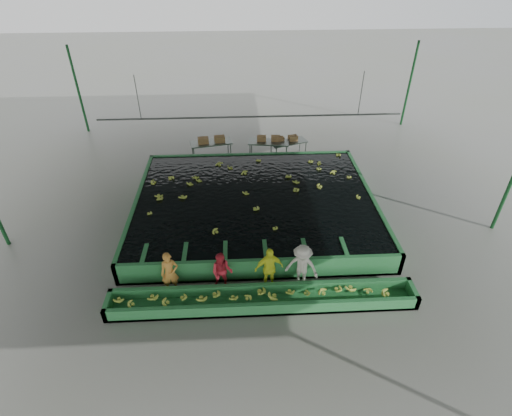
{
  "coord_description": "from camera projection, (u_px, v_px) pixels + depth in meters",
  "views": [
    {
      "loc": [
        -0.69,
        -12.47,
        10.05
      ],
      "look_at": [
        0.0,
        0.5,
        1.0
      ],
      "focal_mm": 28.0,
      "sensor_mm": 36.0,
      "label": 1
    }
  ],
  "objects": [
    {
      "name": "packing_table_right",
      "position": [
        288.0,
        149.0,
        21.37
      ],
      "size": [
        2.07,
        1.36,
        0.88
      ],
      "primitive_type": null,
      "rotation": [
        0.0,
        0.0,
        0.33
      ],
      "color": "#59605B",
      "rests_on": "ground"
    },
    {
      "name": "worker_d",
      "position": [
        302.0,
        267.0,
        13.26
      ],
      "size": [
        1.27,
        0.99,
        1.72
      ],
      "primitive_type": "imported",
      "rotation": [
        0.0,
        0.0,
        -0.36
      ],
      "color": "beige",
      "rests_on": "ground"
    },
    {
      "name": "floating_bananas",
      "position": [
        254.0,
        187.0,
        17.39
      ],
      "size": [
        8.71,
        5.94,
        0.12
      ],
      "primitive_type": null,
      "color": "#B3C842",
      "rests_on": "tank_water"
    },
    {
      "name": "rail_hanger_right",
      "position": [
        361.0,
        94.0,
        18.02
      ],
      "size": [
        0.04,
        0.04,
        2.0
      ],
      "primitive_type": "cylinder",
      "color": "#59605B",
      "rests_on": "shed_roof"
    },
    {
      "name": "rail_hanger_left",
      "position": [
        138.0,
        98.0,
        17.59
      ],
      "size": [
        0.04,
        0.04,
        2.0
      ],
      "primitive_type": "cylinder",
      "color": "#59605B",
      "rests_on": "shed_roof"
    },
    {
      "name": "box_stack_left",
      "position": [
        212.0,
        142.0,
        20.8
      ],
      "size": [
        1.43,
        0.61,
        0.3
      ],
      "primitive_type": null,
      "rotation": [
        0.0,
        0.0,
        0.16
      ],
      "color": "olive",
      "rests_on": "packing_table_left"
    },
    {
      "name": "shed_roof",
      "position": [
        257.0,
        117.0,
        13.14
      ],
      "size": [
        20.0,
        22.0,
        0.04
      ],
      "primitive_type": "cube",
      "color": "gray",
      "rests_on": "shed_posts"
    },
    {
      "name": "box_stack_right",
      "position": [
        286.0,
        141.0,
        21.16
      ],
      "size": [
        1.27,
        0.59,
        0.26
      ],
      "primitive_type": null,
      "rotation": [
        0.0,
        0.0,
        0.21
      ],
      "color": "olive",
      "rests_on": "packing_table_right"
    },
    {
      "name": "packing_table_left",
      "position": [
        212.0,
        150.0,
        21.11
      ],
      "size": [
        2.27,
        1.27,
        0.97
      ],
      "primitive_type": null,
      "rotation": [
        0.0,
        0.0,
        0.2
      ],
      "color": "#59605B",
      "rests_on": "ground"
    },
    {
      "name": "tank_water",
      "position": [
        255.0,
        197.0,
        16.74
      ],
      "size": [
        9.7,
        7.7,
        0.0
      ],
      "primitive_type": "cube",
      "color": "black",
      "rests_on": "flotation_tank"
    },
    {
      "name": "ground",
      "position": [
        257.0,
        236.0,
        15.99
      ],
      "size": [
        80.0,
        80.0,
        0.0
      ],
      "primitive_type": "plane",
      "color": "slate",
      "rests_on": "ground"
    },
    {
      "name": "packing_table_mid",
      "position": [
        269.0,
        150.0,
        21.19
      ],
      "size": [
        2.22,
        1.16,
        0.96
      ],
      "primitive_type": null,
      "rotation": [
        0.0,
        0.0,
        -0.15
      ],
      "color": "#59605B",
      "rests_on": "ground"
    },
    {
      "name": "box_stack_mid",
      "position": [
        269.0,
        141.0,
        21.0
      ],
      "size": [
        1.23,
        0.39,
        0.26
      ],
      "primitive_type": null,
      "rotation": [
        0.0,
        0.0,
        -0.04
      ],
      "color": "olive",
      "rests_on": "packing_table_mid"
    },
    {
      "name": "sorting_trough",
      "position": [
        263.0,
        299.0,
        12.9
      ],
      "size": [
        10.0,
        1.0,
        0.5
      ],
      "primitive_type": null,
      "color": "#2A783C",
      "rests_on": "ground"
    },
    {
      "name": "shed_posts",
      "position": [
        257.0,
        182.0,
        14.56
      ],
      "size": [
        20.0,
        22.0,
        5.0
      ],
      "primitive_type": null,
      "color": "#175123",
      "rests_on": "ground"
    },
    {
      "name": "flotation_tank",
      "position": [
        255.0,
        205.0,
        16.96
      ],
      "size": [
        10.0,
        8.0,
        0.9
      ],
      "primitive_type": null,
      "color": "#2A783C",
      "rests_on": "ground"
    },
    {
      "name": "worker_b",
      "position": [
        222.0,
        272.0,
        13.21
      ],
      "size": [
        0.81,
        0.67,
        1.5
      ],
      "primitive_type": "imported",
      "rotation": [
        0.0,
        0.0,
        -0.15
      ],
      "color": "red",
      "rests_on": "ground"
    },
    {
      "name": "trough_bananas",
      "position": [
        263.0,
        296.0,
        12.81
      ],
      "size": [
        8.67,
        0.58,
        0.12
      ],
      "primitive_type": null,
      "color": "#B3C842",
      "rests_on": "sorting_trough"
    },
    {
      "name": "worker_a",
      "position": [
        170.0,
        273.0,
        13.11
      ],
      "size": [
        0.65,
        0.51,
        1.6
      ],
      "primitive_type": "imported",
      "rotation": [
        0.0,
        0.0,
        0.23
      ],
      "color": "gold",
      "rests_on": "ground"
    },
    {
      "name": "cableway_rail",
      "position": [
        251.0,
        117.0,
        18.38
      ],
      "size": [
        0.08,
        0.08,
        14.0
      ],
      "primitive_type": "cylinder",
      "color": "#59605B",
      "rests_on": "shed_roof"
    },
    {
      "name": "worker_c",
      "position": [
        269.0,
        269.0,
        13.23
      ],
      "size": [
        1.04,
        0.6,
        1.67
      ],
      "primitive_type": "imported",
      "rotation": [
        0.0,
        0.0,
        0.2
      ],
      "color": "#F1FD2B",
      "rests_on": "ground"
    }
  ]
}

